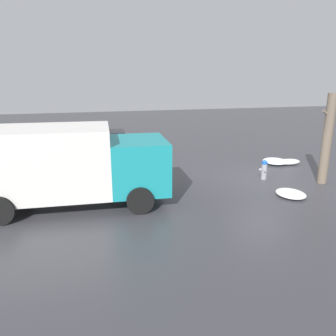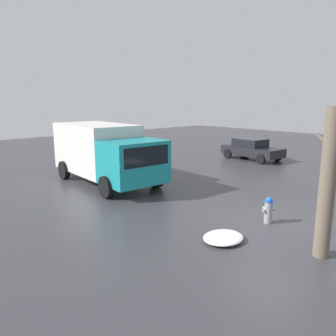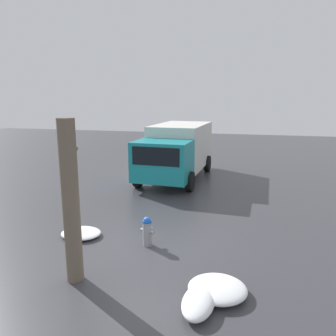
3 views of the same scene
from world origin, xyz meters
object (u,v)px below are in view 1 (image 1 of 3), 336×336
Objects in this scene: tree_trunk at (327,139)px; delivery_truck at (68,163)px; fire_hydrant at (264,169)px; parked_car at (93,134)px.

tree_trunk is 0.56× the size of delivery_truck.
parked_car reaches higher than fire_hydrant.
fire_hydrant is at bearing 99.72° from delivery_truck.
tree_trunk is at bearing 92.37° from delivery_truck.
tree_trunk reaches higher than fire_hydrant.
delivery_truck is at bearing 25.09° from fire_hydrant.
delivery_truck reaches higher than parked_car.
delivery_truck is at bearing -0.66° from tree_trunk.
fire_hydrant is 0.21× the size of parked_car.
fire_hydrant is 0.23× the size of tree_trunk.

